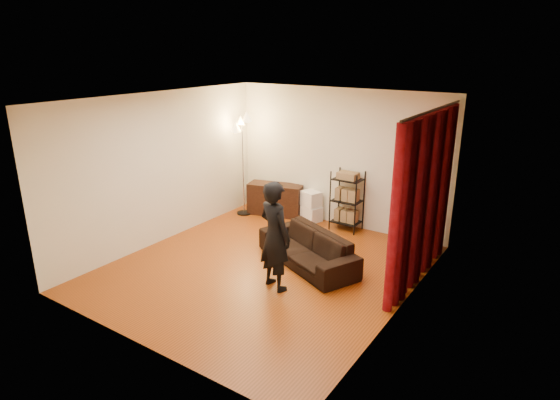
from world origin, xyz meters
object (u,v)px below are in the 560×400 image
Objects in this scene: person at (275,236)px; storage_boxes at (311,206)px; media_cabinet at (275,199)px; floor_lamp at (243,166)px; wire_shelf at (347,201)px; sofa at (307,248)px.

person is 2.61× the size of storage_boxes.
floor_lamp is (-0.58, -0.35, 0.71)m from media_cabinet.
storage_boxes is at bearing 17.02° from floor_lamp.
person reaches higher than storage_boxes.
floor_lamp is (-1.41, -0.43, 0.73)m from storage_boxes.
wire_shelf is at bearing 10.13° from floor_lamp.
sofa is 0.92× the size of floor_lamp.
media_cabinet is 1.83× the size of storage_boxes.
wire_shelf is 0.56× the size of floor_lamp.
person is 3.32m from floor_lamp.
person is 1.43× the size of media_cabinet.
person is at bearing -43.93° from floor_lamp.
storage_boxes is (-0.97, 1.79, 0.03)m from sofa.
floor_lamp is at bearing -176.30° from wire_shelf.
storage_boxes is at bearing -9.11° from media_cabinet.
floor_lamp is at bearing -164.19° from media_cabinet.
storage_boxes is at bearing -52.83° from person.
sofa is 1.79m from wire_shelf.
wire_shelf is (-0.16, 1.76, 0.31)m from sofa.
person is at bearing -65.48° from sofa.
storage_boxes is 1.65m from floor_lamp.
sofa is 3.05× the size of storage_boxes.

